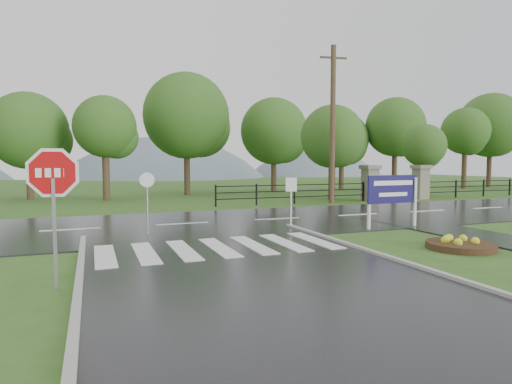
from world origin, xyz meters
name	(u,v)px	position (x,y,z in m)	size (l,w,h in m)	color
ground	(301,305)	(0.00, 0.00, 0.00)	(120.00, 120.00, 0.00)	#315A1E
main_road	(183,225)	(0.00, 10.00, 0.00)	(90.00, 8.00, 0.04)	black
walkway	(477,236)	(8.50, 4.00, 0.00)	(2.20, 11.00, 0.04)	#29292C
crosswalk	(219,247)	(0.00, 5.00, 0.06)	(6.50, 2.80, 0.02)	silver
pillar_west	(370,182)	(13.00, 16.00, 1.18)	(1.00, 1.00, 2.24)	gray
pillar_east	(421,181)	(17.00, 16.00, 1.18)	(1.00, 1.00, 2.24)	gray
fence_west	(294,191)	(7.75, 16.00, 0.72)	(9.58, 0.08, 1.20)	black
hills	(138,272)	(3.49, 65.00, -15.54)	(102.00, 48.00, 48.00)	slate
treeline	(157,197)	(1.00, 24.00, 0.00)	(83.20, 5.20, 10.00)	#2B571B
stop_sign	(53,186)	(-3.94, 2.44, 1.98)	(1.28, 0.07, 2.87)	#939399
estate_billboard	(393,192)	(6.97, 6.35, 1.34)	(2.23, 0.15, 1.95)	silver
flower_bed	(461,244)	(6.32, 2.61, 0.14)	(1.85, 1.85, 0.37)	#332111
reg_sign_small	(291,192)	(3.51, 7.67, 1.35)	(0.41, 0.11, 1.87)	#939399
reg_sign_round	(147,195)	(-1.57, 8.03, 1.33)	(0.48, 0.11, 2.09)	#939399
utility_pole_east	(333,124)	(9.95, 15.50, 4.66)	(1.62, 0.36, 9.16)	#473523
entrance_tree_left	(332,137)	(11.15, 17.50, 4.04)	(4.04, 4.04, 6.08)	#3D2B1C
entrance_tree_right	(424,146)	(18.58, 17.50, 3.55)	(3.02, 3.02, 5.10)	#3D2B1C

